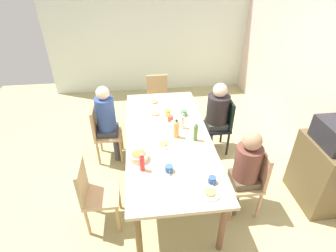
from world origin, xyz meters
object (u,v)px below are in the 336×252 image
Objects in this scene: cup_0 at (165,107)px; bottle_0 at (142,163)px; dining_table at (168,140)px; side_cabinet at (321,173)px; person_0 at (217,112)px; person_2 at (246,166)px; plate_0 at (163,144)px; bottle_2 at (182,121)px; bottle_3 at (196,132)px; plate_1 at (155,114)px; plate_2 at (155,102)px; bowl_0 at (139,156)px; cup_5 at (184,113)px; cup_4 at (168,113)px; bottle_1 at (176,129)px; person_4 at (107,118)px; cup_3 at (174,124)px; chair_3 at (93,192)px; cup_6 at (170,118)px; chair_0 at (221,123)px; plate_3 at (210,193)px; cup_1 at (212,180)px; chair_2 at (250,178)px; chair_4 at (103,130)px; chair_1 at (158,97)px; cup_2 at (169,169)px.

bottle_0 is (1.26, -0.38, 0.06)m from cup_0.
dining_table is 1.95m from side_cabinet.
person_2 is at bearing -0.08° from person_0.
plate_0 is 0.46m from bottle_2.
bottle_3 is (-0.47, 0.68, 0.02)m from bottle_0.
plate_2 is (-0.36, 0.02, -0.00)m from plate_1.
bowl_0 is 1.13m from cup_5.
cup_4 is at bearing 75.21° from plate_1.
bottle_1 is (0.65, -0.72, 0.17)m from person_0.
cup_3 is at bearing 66.06° from person_4.
chair_3 reaches higher than cup_6.
person_4 is 4.79× the size of bottle_3.
cup_0 is 1.03× the size of cup_3.
person_2 reaches higher than chair_0.
person_2 is 0.68m from plate_3.
person_2 is at bearing 39.42° from plate_1.
cup_1 is at bearing 31.57° from plate_0.
chair_2 is 4.04× the size of bottle_0.
bottle_2 is (0.04, 0.11, 0.07)m from cup_3.
cup_6 reaches higher than plate_2.
cup_6 is (0.26, -0.84, 0.30)m from chair_0.
cup_0 is at bearing -170.93° from cup_3.
cup_4 is at bearing 21.23° from plate_2.
person_0 is 1.31× the size of chair_4.
bottle_2 is at bearing -53.60° from person_0.
bottle_0 is (1.50, -0.25, 0.09)m from plate_2.
cup_0 is 0.54× the size of bottle_0.
person_4 is at bearing -106.35° from cup_6.
person_2 reaches higher than chair_1.
cup_5 is at bearing 162.53° from cup_2.
bottle_3 is at bearing 3.27° from cup_5.
person_0 is 1.65m from person_4.
bottle_0 reaches higher than chair_3.
cup_0 is at bearing -148.09° from person_2.
chair_0 is 1.09m from plate_2.
bowl_0 is 0.94× the size of bottle_2.
cup_5 reaches higher than dining_table.
person_4 is 10.11× the size of cup_0.
chair_4 is at bearing -113.27° from side_cabinet.
cup_3 is (-0.81, -0.72, 0.10)m from person_2.
bottle_3 is at bearing 23.55° from cup_4.
person_4 is at bearing -113.98° from side_cabinet.
plate_0 is 0.42m from cup_3.
cup_1 is at bearing 58.15° from bowl_0.
bottle_1 is at bearing 141.42° from bottle_0.
plate_2 is at bearing -178.79° from plate_0.
chair_1 is at bearing -176.48° from bottle_1.
dining_table is at bearing -112.17° from bottle_3.
plate_1 is 2.12× the size of cup_1.
person_4 is 5.84× the size of plate_2.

